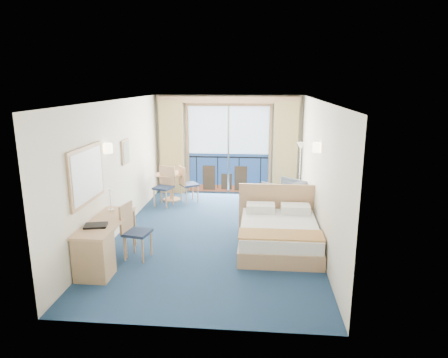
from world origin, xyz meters
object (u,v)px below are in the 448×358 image
at_px(desk_chair, 133,228).
at_px(round_table, 171,180).
at_px(floor_lamp, 300,158).
at_px(desk, 97,250).
at_px(table_chair_a, 186,182).
at_px(armchair, 285,196).
at_px(table_chair_b, 165,184).
at_px(bed, 279,233).
at_px(nightstand, 300,214).

height_order(desk_chair, round_table, desk_chair).
distance_m(floor_lamp, round_table, 3.38).
relative_size(desk, table_chair_a, 1.71).
height_order(armchair, desk, armchair).
relative_size(round_table, table_chair_a, 0.84).
distance_m(floor_lamp, table_chair_b, 3.45).
bearing_deg(table_chair_a, round_table, 39.03).
height_order(bed, nightstand, bed).
distance_m(round_table, table_chair_a, 0.45).
bearing_deg(floor_lamp, table_chair_a, -178.13).
xyz_separation_m(table_chair_a, table_chair_b, (-0.48, -0.31, 0.02)).
bearing_deg(nightstand, floor_lamp, 85.65).
relative_size(desk, round_table, 2.02).
height_order(armchair, desk_chair, desk_chair).
bearing_deg(nightstand, armchair, 104.90).
bearing_deg(bed, nightstand, 66.03).
bearing_deg(nightstand, round_table, 151.25).
xyz_separation_m(bed, table_chair_a, (-2.26, 2.73, 0.25)).
bearing_deg(desk_chair, table_chair_b, 12.91).
bearing_deg(table_chair_a, nightstand, -153.94).
relative_size(nightstand, table_chair_a, 0.64).
xyz_separation_m(armchair, floor_lamp, (0.40, 0.69, 0.81)).
height_order(desk, table_chair_b, table_chair_b).
bearing_deg(armchair, desk, -2.11).
bearing_deg(table_chair_a, desk, 136.56).
bearing_deg(bed, armchair, 83.86).
relative_size(desk, table_chair_b, 1.63).
relative_size(floor_lamp, table_chair_a, 1.67).
bearing_deg(nightstand, desk_chair, -149.64).
xyz_separation_m(bed, desk_chair, (-2.58, -0.68, 0.28)).
distance_m(bed, armchair, 2.15).
distance_m(armchair, desk, 4.73).
relative_size(floor_lamp, round_table, 1.98).
xyz_separation_m(desk, desk_chair, (0.38, 0.67, 0.14)).
bearing_deg(table_chair_b, desk_chair, -70.22).
bearing_deg(table_chair_b, table_chair_a, 49.54).
xyz_separation_m(armchair, table_chair_b, (-2.97, 0.29, 0.17)).
bearing_deg(armchair, desk_chair, -4.55).
relative_size(round_table, table_chair_b, 0.81).
bearing_deg(bed, table_chair_b, 138.48).
xyz_separation_m(nightstand, desk, (-3.46, -2.47, 0.12)).
xyz_separation_m(floor_lamp, round_table, (-3.31, 0.04, -0.66)).
relative_size(bed, table_chair_a, 2.00).
distance_m(table_chair_a, table_chair_b, 0.57).
height_order(floor_lamp, table_chair_a, floor_lamp).
xyz_separation_m(nightstand, round_table, (-3.18, 1.75, 0.24)).
bearing_deg(bed, floor_lamp, 77.47).
relative_size(desk_chair, table_chair_b, 1.00).
bearing_deg(armchair, nightstand, 55.29).
height_order(round_table, table_chair_a, table_chair_a).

